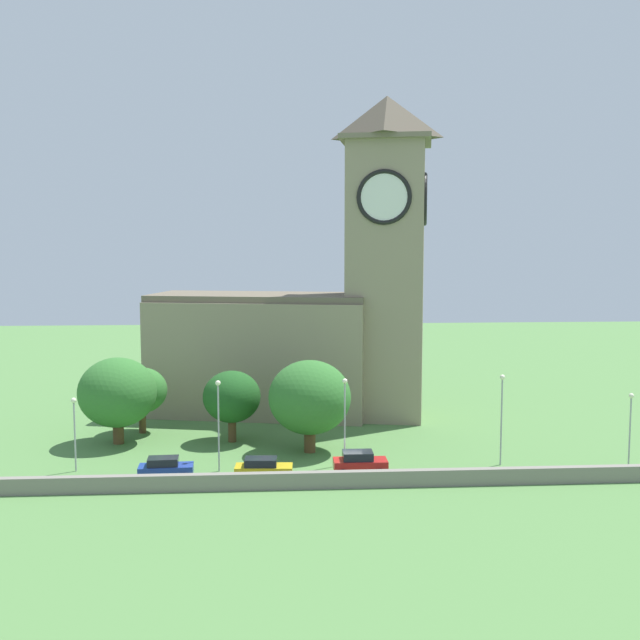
# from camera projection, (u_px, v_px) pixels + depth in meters

# --- Properties ---
(ground_plane) EXTENTS (200.00, 200.00, 0.00)m
(ground_plane) POSITION_uv_depth(u_px,v_px,m) (333.00, 426.00, 76.52)
(ground_plane) COLOR #517F42
(church) EXTENTS (31.71, 15.97, 34.23)m
(church) POSITION_uv_depth(u_px,v_px,m) (311.00, 314.00, 81.21)
(church) COLOR gray
(church) RESTS_ON ground
(quay_barrier) EXTENTS (58.64, 0.70, 1.29)m
(quay_barrier) POSITION_uv_depth(u_px,v_px,m) (354.00, 479.00, 57.15)
(quay_barrier) COLOR gray
(quay_barrier) RESTS_ON ground
(car_blue) EXTENTS (4.39, 2.23, 1.74)m
(car_blue) POSITION_uv_depth(u_px,v_px,m) (165.00, 468.00, 59.28)
(car_blue) COLOR #233D9E
(car_blue) RESTS_ON ground
(car_yellow) EXTENTS (4.67, 2.29, 1.70)m
(car_yellow) POSITION_uv_depth(u_px,v_px,m) (263.00, 468.00, 59.24)
(car_yellow) COLOR gold
(car_yellow) RESTS_ON ground
(car_red) EXTENTS (4.40, 2.30, 1.87)m
(car_red) POSITION_uv_depth(u_px,v_px,m) (360.00, 462.00, 60.53)
(car_red) COLOR red
(car_red) RESTS_ON ground
(streetlamp_west_end) EXTENTS (0.44, 0.44, 6.18)m
(streetlamp_west_end) POSITION_uv_depth(u_px,v_px,m) (74.00, 421.00, 60.86)
(streetlamp_west_end) COLOR #9EA0A5
(streetlamp_west_end) RESTS_ON ground
(streetlamp_west_mid) EXTENTS (0.44, 0.44, 7.62)m
(streetlamp_west_mid) POSITION_uv_depth(u_px,v_px,m) (218.00, 412.00, 60.78)
(streetlamp_west_mid) COLOR #9EA0A5
(streetlamp_west_mid) RESTS_ON ground
(streetlamp_central) EXTENTS (0.44, 0.44, 7.46)m
(streetlamp_central) POSITION_uv_depth(u_px,v_px,m) (345.00, 408.00, 62.58)
(streetlamp_central) COLOR #9EA0A5
(streetlamp_central) RESTS_ON ground
(streetlamp_east_mid) EXTENTS (0.44, 0.44, 7.79)m
(streetlamp_east_mid) POSITION_uv_depth(u_px,v_px,m) (502.00, 406.00, 62.55)
(streetlamp_east_mid) COLOR #9EA0A5
(streetlamp_east_mid) RESTS_ON ground
(streetlamp_east_end) EXTENTS (0.44, 0.44, 6.21)m
(streetlamp_east_end) POSITION_uv_depth(u_px,v_px,m) (630.00, 416.00, 62.55)
(streetlamp_east_end) COLOR #9EA0A5
(streetlamp_east_end) RESTS_ON ground
(tree_by_tower) EXTENTS (7.42, 7.42, 8.37)m
(tree_by_tower) POSITION_uv_depth(u_px,v_px,m) (310.00, 397.00, 66.50)
(tree_by_tower) COLOR brown
(tree_by_tower) RESTS_ON ground
(tree_riverside_east) EXTENTS (7.27, 7.27, 8.16)m
(tree_riverside_east) POSITION_uv_depth(u_px,v_px,m) (117.00, 393.00, 69.39)
(tree_riverside_east) COLOR brown
(tree_riverside_east) RESTS_ON ground
(tree_riverside_west) EXTENTS (5.01, 5.01, 6.55)m
(tree_riverside_west) POSITION_uv_depth(u_px,v_px,m) (142.00, 391.00, 73.45)
(tree_riverside_west) COLOR brown
(tree_riverside_west) RESTS_ON ground
(tree_churchyard) EXTENTS (5.46, 5.46, 6.81)m
(tree_churchyard) POSITION_uv_depth(u_px,v_px,m) (232.00, 397.00, 70.10)
(tree_churchyard) COLOR brown
(tree_churchyard) RESTS_ON ground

